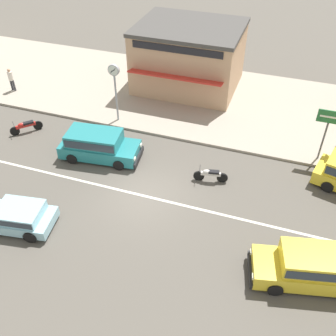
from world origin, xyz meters
The scene contains 11 objects.
ground_plane centered at (0.00, 0.00, 0.00)m, with size 160.00×160.00×0.00m, color #544F47.
lane_centre_stripe centered at (0.00, 0.00, 0.00)m, with size 50.40×0.14×0.01m, color silver.
kerb_strip centered at (0.00, 10.08, 0.07)m, with size 68.00×10.00×0.15m, color #9E9384.
hatchback_pale_blue_0 centered at (-4.69, -3.63, 0.59)m, with size 3.92×2.25×1.10m.
minivan_yellow_1 centered at (8.11, -2.34, 0.84)m, with size 4.88×2.67×1.56m.
minivan_teal_5 centered at (-3.53, 2.18, 0.84)m, with size 4.55×2.30×1.56m.
motorcycle_0 centered at (2.83, 2.15, 0.42)m, with size 1.75×0.61×0.80m.
motorcycle_1 centered at (-8.73, 2.91, 0.42)m, with size 1.41×1.46×0.80m.
street_clock centered at (-4.00, 5.80, 2.90)m, with size 0.68×0.22×3.67m.
pedestrian_near_clock centered at (-12.47, 6.88, 1.10)m, with size 0.34×0.34×1.63m.
shopfront_corner_warung centered at (-1.20, 11.64, 2.28)m, with size 6.93×6.40×4.25m.
Camera 1 is at (5.72, -12.98, 13.44)m, focal length 42.00 mm.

